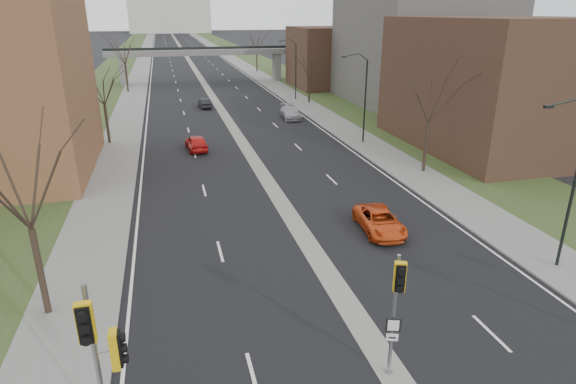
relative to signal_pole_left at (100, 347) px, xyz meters
name	(u,v)px	position (x,y,z in m)	size (l,w,h in m)	color
road_surface	(184,53)	(9.59, 149.88, -3.64)	(20.00, 600.00, 0.01)	black
median_strip	(184,53)	(9.59, 149.88, -3.65)	(1.20, 600.00, 0.02)	gray
sidewalk_right	(222,52)	(21.59, 149.88, -3.59)	(4.00, 600.00, 0.12)	gray
sidewalk_left	(145,54)	(-2.41, 149.88, -3.59)	(4.00, 600.00, 0.12)	gray
grass_verge_right	(240,52)	(27.59, 149.88, -3.60)	(8.00, 600.00, 0.10)	#2A3D1C
grass_verge_left	(125,54)	(-8.41, 149.88, -3.60)	(8.00, 600.00, 0.10)	#2A3D1C
commercial_block_near	(502,84)	(33.59, 27.88, 2.35)	(16.00, 20.00, 12.00)	#4C3323
commercial_block_mid	(418,49)	(37.59, 51.88, 3.85)	(18.00, 22.00, 15.00)	#605D58
commercial_block_far	(334,57)	(31.59, 69.88, 1.35)	(14.00, 14.00, 10.00)	#4C3323
pedestrian_bridge	(202,56)	(9.59, 79.88, 1.20)	(34.00, 3.00, 6.45)	slate
capitol	(168,1)	(9.59, 319.88, 14.95)	(48.00, 42.00, 55.75)	silver
streetlight_near	(571,138)	(20.58, 5.88, 3.30)	(2.61, 0.20, 8.70)	black
streetlight_mid	(359,73)	(20.58, 31.88, 3.30)	(2.61, 0.20, 8.70)	black
streetlight_far	(290,52)	(20.58, 57.88, 3.30)	(2.61, 0.20, 8.70)	black
tree_left_a	(19,171)	(-3.41, 7.88, 2.99)	(7.20, 7.20, 9.40)	#382B21
tree_left_b	(101,81)	(-3.41, 37.88, 2.58)	(6.75, 6.75, 8.81)	#382B21
tree_left_c	(123,48)	(-3.41, 71.88, 3.39)	(7.65, 7.65, 9.99)	#382B21
tree_right_a	(431,91)	(22.59, 21.88, 2.99)	(7.20, 7.20, 9.40)	#382B21
tree_right_b	(310,62)	(22.59, 54.88, 2.17)	(6.30, 6.30, 8.22)	#382B21
tree_right_c	(256,38)	(22.59, 94.88, 3.39)	(7.65, 7.65, 9.99)	#382B21
signal_pole_left	(100,347)	(0.00, 0.00, 0.00)	(0.98, 0.98, 5.57)	gray
signal_pole_median	(397,297)	(9.40, 0.57, -0.26)	(0.67, 0.82, 4.87)	gray
car_left_near	(196,142)	(4.90, 33.36, -2.91)	(1.74, 4.32, 1.47)	red
car_left_far	(205,103)	(7.59, 54.87, -3.02)	(1.33, 3.82, 1.26)	black
car_right_near	(380,221)	(14.25, 12.20, -2.99)	(2.18, 4.73, 1.32)	#D84817
car_right_mid	(291,112)	(17.33, 45.30, -2.90)	(2.10, 5.16, 1.50)	#A5A4AC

